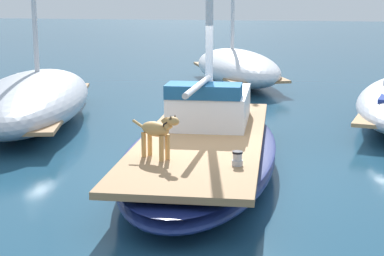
{
  "coord_description": "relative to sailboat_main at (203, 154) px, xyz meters",
  "views": [
    {
      "loc": [
        1.83,
        -10.41,
        3.09
      ],
      "look_at": [
        0.0,
        -1.0,
        1.01
      ],
      "focal_mm": 58.72,
      "sensor_mm": 36.0,
      "label": 1
    }
  ],
  "objects": [
    {
      "name": "dog_tan",
      "position": [
        -0.4,
        -1.63,
        0.75
      ],
      "size": [
        0.86,
        0.54,
        0.7
      ],
      "color": "tan",
      "rests_on": "sailboat_main"
    },
    {
      "name": "ground_plane",
      "position": [
        0.0,
        0.0,
        -0.34
      ],
      "size": [
        120.0,
        120.0,
        0.0
      ],
      "primitive_type": "plane",
      "color": "navy"
    },
    {
      "name": "sailboat_main",
      "position": [
        0.0,
        0.0,
        0.0
      ],
      "size": [
        2.9,
        7.36,
        0.66
      ],
      "color": "navy",
      "rests_on": "ground"
    },
    {
      "name": "cabin_house",
      "position": [
        -0.06,
        1.12,
        0.67
      ],
      "size": [
        1.52,
        2.29,
        0.84
      ],
      "color": "silver",
      "rests_on": "sailboat_main"
    },
    {
      "name": "moored_boat_far_astern",
      "position": [
        -0.73,
        10.72,
        0.27
      ],
      "size": [
        4.53,
        6.7,
        6.99
      ],
      "color": "white",
      "rests_on": "ground"
    },
    {
      "name": "moored_boat_port_side",
      "position": [
        -4.74,
        3.39,
        0.27
      ],
      "size": [
        4.22,
        7.7,
        7.08
      ],
      "color": "#B2B7C1",
      "rests_on": "ground"
    },
    {
      "name": "deck_winch",
      "position": [
        0.81,
        -1.78,
        0.42
      ],
      "size": [
        0.16,
        0.16,
        0.21
      ],
      "color": "#B7B7BC",
      "rests_on": "sailboat_main"
    }
  ]
}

